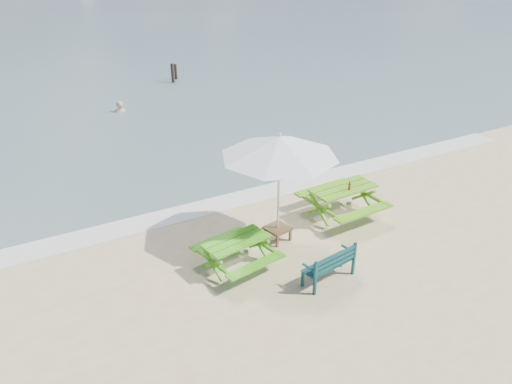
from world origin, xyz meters
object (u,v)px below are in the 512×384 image
picnic_table_left (237,254)px  beer_bottle (349,187)px  picnic_table_right (342,202)px  patio_umbrella (279,146)px  swimmer (121,120)px  park_bench (328,271)px  side_table (278,233)px

picnic_table_left → beer_bottle: (3.63, 0.57, 0.59)m
picnic_table_right → beer_bottle: (0.05, -0.18, 0.53)m
patio_umbrella → swimmer: patio_umbrella is taller
picnic_table_right → beer_bottle: bearing=-76.2°
park_bench → patio_umbrella: (-0.10, 1.95, 2.26)m
park_bench → side_table: 1.96m
picnic_table_left → side_table: picnic_table_left is taller
swimmer → beer_bottle: bearing=-77.8°
picnic_table_left → beer_bottle: bearing=8.9°
picnic_table_left → swimmer: picnic_table_left is taller
patio_umbrella → swimmer: (-0.48, 12.53, -2.89)m
picnic_table_right → park_bench: 3.01m
park_bench → patio_umbrella: size_ratio=0.40×
park_bench → side_table: size_ratio=2.01×
park_bench → beer_bottle: size_ratio=5.20×
park_bench → side_table: (-0.10, 1.95, -0.05)m
picnic_table_left → swimmer: bearing=85.9°
picnic_table_left → swimmer: 13.11m
picnic_table_left → picnic_table_right: picnic_table_right is taller
swimmer → side_table: bearing=-87.8°
park_bench → patio_umbrella: bearing=92.9°
beer_bottle → side_table: bearing=-179.0°
park_bench → side_table: park_bench is taller
park_bench → swimmer: (-0.57, 14.48, -0.63)m
picnic_table_left → side_table: 1.52m
beer_bottle → swimmer: bearing=102.2°
side_table → patio_umbrella: size_ratio=0.20×
picnic_table_right → beer_bottle: size_ratio=8.12×
picnic_table_right → patio_umbrella: 3.02m
picnic_table_right → patio_umbrella: (-2.17, -0.22, 2.09)m
patio_umbrella → picnic_table_right: bearing=5.8°
picnic_table_left → patio_umbrella: bearing=20.5°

